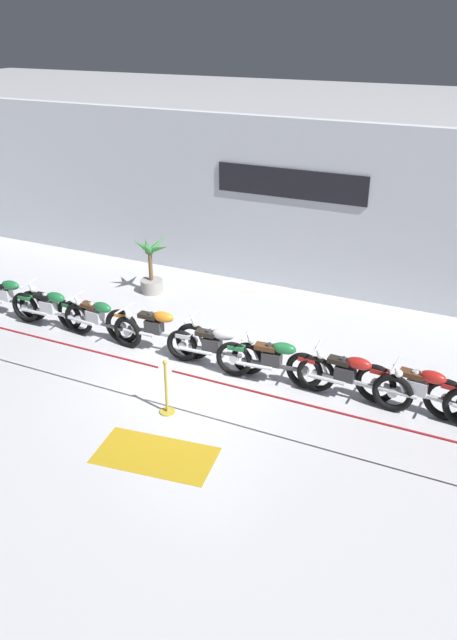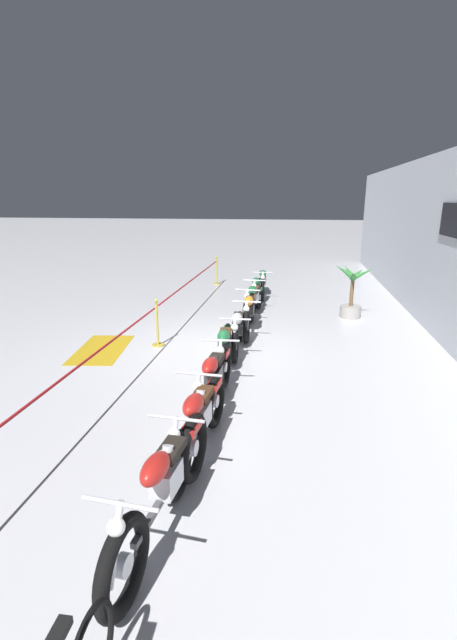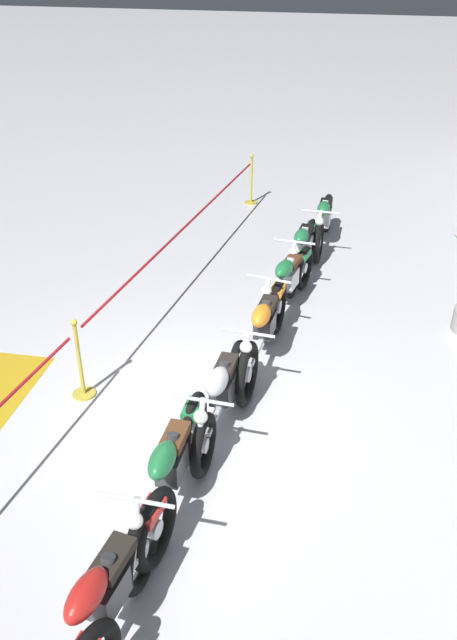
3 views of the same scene
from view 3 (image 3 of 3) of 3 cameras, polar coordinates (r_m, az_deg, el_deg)
name	(u,v)px [view 3 (image 3 of 3)]	position (r m, az deg, el deg)	size (l,w,h in m)	color
ground_plane	(176,412)	(7.36, -4.78, -8.38)	(120.00, 120.00, 0.00)	silver
motorcycle_green_0	(323,222)	(11.49, 8.65, 8.85)	(2.19, 0.62, 0.94)	black
motorcycle_green_1	(302,250)	(10.25, 6.75, 6.33)	(2.19, 0.62, 0.94)	black
motorcycle_green_2	(287,284)	(9.16, 5.34, 3.33)	(2.35, 0.62, 0.93)	black
motorcycle_orange_3	(263,331)	(7.90, 3.21, -1.05)	(2.47, 0.62, 0.97)	black
motorcycle_silver_4	(221,395)	(6.84, -0.67, -6.90)	(2.09, 0.62, 0.92)	black
motorcycle_green_5	(170,473)	(5.93, -5.41, -13.73)	(2.34, 0.62, 0.94)	black
motorcycle_red_6	(103,604)	(5.12, -11.37, -24.08)	(2.39, 0.62, 0.94)	black
stanchion_far_left	(139,279)	(8.65, -8.15, 3.74)	(14.03, 0.28, 1.05)	gold
stanchion_mid_left	(81,370)	(7.60, -13.36, -4.50)	(0.28, 0.28, 1.05)	gold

